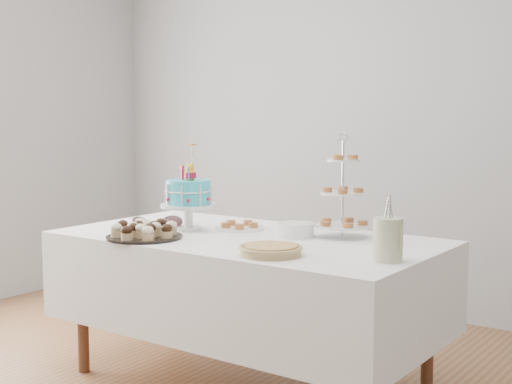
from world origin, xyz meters
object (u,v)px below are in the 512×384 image
Objects in this scene: pastry_plate at (240,226)px; cupcake_tray at (144,230)px; plate_stack at (296,230)px; table at (247,280)px; pie at (271,249)px; jam_bowl_a at (138,222)px; utensil_pitcher at (388,238)px; tiered_stand at (343,194)px; jam_bowl_b at (172,222)px; birthday_cake at (188,207)px.

cupcake_tray is at bearing -113.82° from pastry_plate.
plate_stack is 0.68× the size of pastry_plate.
table is 0.36m from plate_stack.
jam_bowl_a is at bearing 167.24° from pie.
utensil_pitcher is (0.84, -0.15, 0.33)m from table.
plate_stack is at bearing 14.29° from jam_bowl_a.
utensil_pitcher is at bearing -42.81° from tiered_stand.
jam_bowl_b is at bearing 21.92° from jam_bowl_a.
cupcake_tray reaches higher than jam_bowl_b.
utensil_pitcher is at bearing -16.69° from pastry_plate.
pie is 2.47× the size of jam_bowl_b.
tiered_stand is (0.40, 0.26, 0.45)m from table.
plate_stack is at bearing 12.17° from jam_bowl_b.
plate_stack reaches higher than table.
pie is 3.08× the size of jam_bowl_a.
birthday_cake is at bearing 157.65° from pie.
pie is at bearing -152.11° from utensil_pitcher.
pie is at bearing -19.89° from jam_bowl_b.
birthday_cake reaches higher than plate_stack.
tiered_stand is at bearing 18.16° from jam_bowl_a.
tiered_stand reaches higher than pastry_plate.
pastry_plate is (-0.53, 0.48, -0.01)m from pie.
jam_bowl_b is at bearing -152.34° from pastry_plate.
pie is 1.01× the size of utensil_pitcher.
jam_bowl_a is at bearing -175.25° from utensil_pitcher.
cupcake_tray reaches higher than plate_stack.
pie is at bearing -42.12° from pastry_plate.
birthday_cake reaches higher than pastry_plate.
utensil_pitcher is (1.51, -0.06, 0.07)m from jam_bowl_a.
table is 5.09× the size of cupcake_tray.
plate_stack reaches higher than pie.
pie is at bearing -2.94° from birthday_cake.
tiered_stand is (0.76, 0.29, 0.09)m from birthday_cake.
tiered_stand reaches higher than birthday_cake.
tiered_stand is (0.78, 0.60, 0.18)m from cupcake_tray.
tiered_stand is 0.95m from jam_bowl_b.
pie is (0.73, -0.30, -0.10)m from birthday_cake.
table is 6.88× the size of utensil_pitcher.
pie is at bearing -12.76° from jam_bowl_a.
tiered_stand is 1.14m from jam_bowl_a.
table is at bearing 176.87° from utensil_pitcher.
tiered_stand is at bearing 10.76° from pastry_plate.
utensil_pitcher is at bearing 9.04° from cupcake_tray.
table is at bearing 7.85° from jam_bowl_a.
birthday_cake reaches higher than cupcake_tray.
birthday_cake is at bearing -159.54° from tiered_stand.
jam_bowl_a is at bearing 139.50° from cupcake_tray.
table is 10.64× the size of plate_stack.
table is at bearing 42.06° from cupcake_tray.
jam_bowl_a is (-1.04, 0.24, 0.00)m from pie.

